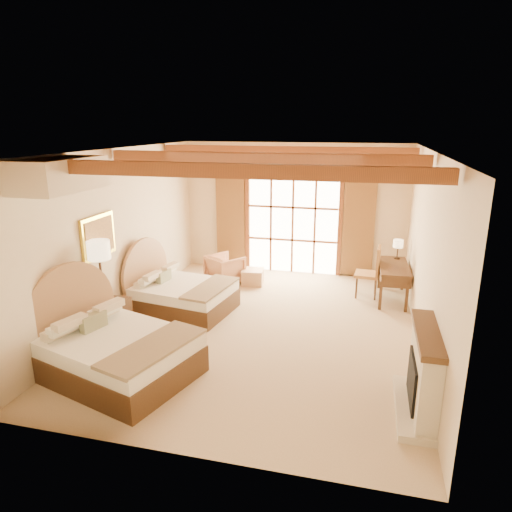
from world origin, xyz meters
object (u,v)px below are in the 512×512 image
(bed_near, at_px, (109,349))
(nightstand, at_px, (111,319))
(desk, at_px, (393,281))
(bed_far, at_px, (177,292))
(armchair, at_px, (225,269))

(bed_near, distance_m, nightstand, 1.33)
(bed_near, height_order, desk, bed_near)
(bed_far, bearing_deg, bed_near, -80.68)
(bed_near, height_order, nightstand, bed_near)
(nightstand, xyz_separation_m, armchair, (1.09, 3.17, 0.01))
(bed_near, relative_size, desk, 1.78)
(bed_near, relative_size, bed_far, 1.23)
(bed_far, distance_m, nightstand, 1.52)
(armchair, xyz_separation_m, desk, (3.78, -0.13, 0.07))
(nightstand, bearing_deg, armchair, 69.22)
(bed_far, xyz_separation_m, nightstand, (-0.64, -1.38, -0.04))
(armchair, height_order, desk, desk)
(nightstand, relative_size, desk, 0.46)
(bed_near, xyz_separation_m, bed_far, (-0.02, 2.53, -0.05))
(bed_far, height_order, nightstand, bed_far)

